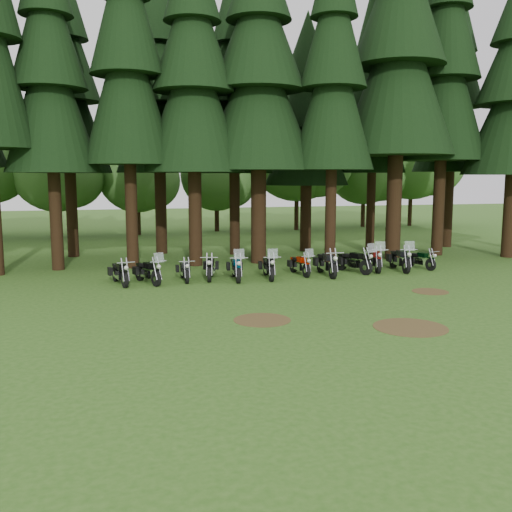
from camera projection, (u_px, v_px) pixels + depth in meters
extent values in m
plane|color=#2C5817|center=(327.00, 301.00, 20.44)|extent=(120.00, 120.00, 0.00)
cylinder|color=#301E10|center=(56.00, 212.00, 26.88)|extent=(0.58, 0.58, 5.53)
cone|color=black|center=(50.00, 96.00, 26.14)|extent=(4.32, 4.32, 6.91)
cone|color=black|center=(46.00, 22.00, 25.68)|extent=(3.46, 3.46, 5.83)
cylinder|color=#301E10|center=(131.00, 206.00, 27.46)|extent=(0.58, 0.58, 5.99)
cone|color=black|center=(128.00, 84.00, 26.65)|extent=(4.32, 4.32, 7.49)
cone|color=black|center=(125.00, 4.00, 26.16)|extent=(3.45, 3.45, 6.32)
cylinder|color=#301E10|center=(195.00, 210.00, 28.19)|extent=(0.66, 0.66, 5.57)
cone|color=black|center=(193.00, 99.00, 27.45)|extent=(4.95, 4.95, 6.96)
cone|color=black|center=(192.00, 28.00, 26.99)|extent=(3.96, 3.96, 5.87)
cylinder|color=#301E10|center=(259.00, 208.00, 29.08)|extent=(0.77, 0.77, 5.70)
cone|color=black|center=(259.00, 98.00, 28.31)|extent=(5.81, 5.81, 7.12)
cone|color=black|center=(259.00, 27.00, 27.84)|extent=(4.65, 4.65, 6.01)
cylinder|color=#301E10|center=(331.00, 208.00, 28.60)|extent=(0.55, 0.55, 5.71)
cone|color=black|center=(333.00, 96.00, 27.83)|extent=(4.15, 4.15, 7.14)
cone|color=black|center=(334.00, 24.00, 27.36)|extent=(3.32, 3.32, 6.03)
cylinder|color=#301E10|center=(394.00, 198.00, 30.27)|extent=(0.80, 0.80, 6.62)
cone|color=black|center=(398.00, 74.00, 29.38)|extent=(5.98, 5.98, 8.27)
cylinder|color=#301E10|center=(439.00, 199.00, 31.94)|extent=(0.64, 0.64, 6.35)
cone|color=black|center=(444.00, 87.00, 31.09)|extent=(4.79, 4.79, 7.93)
cone|color=black|center=(447.00, 15.00, 30.57)|extent=(3.84, 3.84, 6.70)
cylinder|color=#301E10|center=(510.00, 208.00, 31.18)|extent=(0.72, 0.72, 5.41)
cylinder|color=#301E10|center=(72.00, 207.00, 31.33)|extent=(0.60, 0.60, 5.53)
cone|color=black|center=(67.00, 108.00, 30.59)|extent=(4.52, 4.52, 6.91)
cone|color=black|center=(64.00, 45.00, 30.14)|extent=(3.62, 3.62, 5.83)
cylinder|color=#301E10|center=(161.00, 205.00, 32.66)|extent=(0.65, 0.65, 5.55)
cone|color=black|center=(159.00, 110.00, 31.92)|extent=(4.85, 4.85, 6.94)
cone|color=black|center=(157.00, 49.00, 31.46)|extent=(3.88, 3.88, 5.86)
cone|color=black|center=(156.00, 0.00, 31.09)|extent=(2.72, 2.72, 4.63)
cylinder|color=#301E10|center=(235.00, 206.00, 32.31)|extent=(0.58, 0.58, 5.52)
cone|color=black|center=(234.00, 110.00, 31.57)|extent=(4.35, 4.35, 6.90)
cone|color=black|center=(234.00, 49.00, 31.12)|extent=(3.48, 3.48, 5.83)
cylinder|color=#301E10|center=(306.00, 212.00, 33.81)|extent=(0.66, 0.66, 4.70)
cone|color=black|center=(307.00, 134.00, 33.19)|extent=(4.94, 4.94, 5.87)
cone|color=black|center=(307.00, 85.00, 32.80)|extent=(3.95, 3.95, 4.96)
cone|color=black|center=(308.00, 45.00, 32.49)|extent=(2.77, 2.77, 3.91)
cylinder|color=#301E10|center=(371.00, 204.00, 34.44)|extent=(0.53, 0.53, 5.56)
cone|color=black|center=(373.00, 113.00, 33.69)|extent=(3.94, 3.94, 6.95)
cone|color=black|center=(375.00, 56.00, 33.23)|extent=(3.15, 3.15, 5.87)
cone|color=black|center=(376.00, 9.00, 32.87)|extent=(2.21, 2.21, 4.64)
cylinder|color=#301E10|center=(448.00, 202.00, 35.74)|extent=(0.61, 0.61, 5.65)
cone|color=black|center=(452.00, 114.00, 34.99)|extent=(4.59, 4.59, 7.06)
cone|color=black|center=(455.00, 57.00, 34.52)|extent=(3.67, 3.67, 5.96)
cone|color=black|center=(457.00, 11.00, 34.15)|extent=(2.57, 2.57, 4.71)
cylinder|color=#301E10|center=(58.00, 218.00, 41.29)|extent=(0.36, 0.36, 2.80)
sphere|color=#305A23|center=(55.00, 166.00, 40.77)|extent=(6.53, 6.53, 6.53)
sphere|color=#305A23|center=(72.00, 175.00, 40.44)|extent=(4.67, 4.67, 4.67)
cylinder|color=#301E10|center=(138.00, 218.00, 43.13)|extent=(0.36, 0.36, 2.55)
sphere|color=#305A23|center=(137.00, 173.00, 42.66)|extent=(5.95, 5.95, 5.95)
sphere|color=#305A23|center=(152.00, 181.00, 42.36)|extent=(4.25, 4.25, 4.25)
cylinder|color=#301E10|center=(217.00, 216.00, 45.92)|extent=(0.36, 0.36, 2.47)
sphere|color=#305A23|center=(216.00, 175.00, 45.46)|extent=(5.76, 5.76, 5.76)
sphere|color=#305A23|center=(230.00, 182.00, 45.17)|extent=(4.12, 4.12, 4.12)
cylinder|color=#301E10|center=(296.00, 209.00, 47.06)|extent=(0.36, 0.36, 3.52)
sphere|color=#305A23|center=(297.00, 151.00, 46.40)|extent=(8.21, 8.21, 8.21)
sphere|color=#305A23|center=(317.00, 161.00, 45.99)|extent=(5.87, 5.87, 5.87)
cylinder|color=#301E10|center=(363.00, 210.00, 50.02)|extent=(0.36, 0.36, 2.94)
sphere|color=#305A23|center=(364.00, 165.00, 49.48)|extent=(6.86, 6.86, 6.86)
sphere|color=#305A23|center=(380.00, 173.00, 49.13)|extent=(4.90, 4.90, 4.90)
cylinder|color=#301E10|center=(410.00, 206.00, 51.04)|extent=(0.36, 0.36, 3.52)
sphere|color=#305A23|center=(412.00, 153.00, 50.38)|extent=(8.20, 8.20, 8.20)
sphere|color=#305A23|center=(432.00, 162.00, 49.97)|extent=(5.86, 5.86, 5.86)
cylinder|color=#4C3D1E|center=(262.00, 320.00, 17.74)|extent=(1.80, 1.80, 0.01)
cylinder|color=#4C3D1E|center=(430.00, 292.00, 22.09)|extent=(1.40, 1.40, 0.01)
cylinder|color=#4C3D1E|center=(410.00, 327.00, 16.88)|extent=(2.20, 2.20, 0.01)
cylinder|color=black|center=(125.00, 280.00, 22.79)|extent=(0.27, 0.68, 0.66)
cylinder|color=black|center=(116.00, 274.00, 24.16)|extent=(0.27, 0.68, 0.66)
cube|color=silver|center=(120.00, 274.00, 23.51)|extent=(0.42, 0.75, 0.34)
cube|color=black|center=(121.00, 266.00, 23.25)|extent=(0.41, 0.60, 0.24)
cube|color=black|center=(118.00, 266.00, 23.67)|extent=(0.41, 0.60, 0.12)
cylinder|color=black|center=(156.00, 278.00, 23.10)|extent=(0.37, 0.67, 0.66)
cylinder|color=black|center=(140.00, 273.00, 24.33)|extent=(0.37, 0.67, 0.66)
cube|color=silver|center=(147.00, 273.00, 23.74)|extent=(0.51, 0.75, 0.34)
cube|color=black|center=(149.00, 266.00, 23.51)|extent=(0.48, 0.62, 0.24)
cube|color=black|center=(145.00, 265.00, 23.88)|extent=(0.48, 0.62, 0.12)
cube|color=silver|center=(159.00, 258.00, 22.73)|extent=(0.44, 0.27, 0.40)
cylinder|color=black|center=(187.00, 276.00, 23.69)|extent=(0.14, 0.61, 0.61)
cylinder|color=black|center=(183.00, 271.00, 25.06)|extent=(0.14, 0.61, 0.61)
cube|color=silver|center=(184.00, 272.00, 24.41)|extent=(0.27, 0.65, 0.31)
cube|color=black|center=(185.00, 265.00, 24.16)|extent=(0.29, 0.51, 0.22)
cube|color=black|center=(184.00, 264.00, 24.57)|extent=(0.29, 0.51, 0.11)
cylinder|color=black|center=(210.00, 274.00, 24.00)|extent=(0.30, 0.70, 0.68)
cylinder|color=black|center=(211.00, 268.00, 25.59)|extent=(0.30, 0.70, 0.68)
cube|color=silver|center=(210.00, 269.00, 24.83)|extent=(0.45, 0.77, 0.35)
cube|color=black|center=(210.00, 261.00, 24.54)|extent=(0.43, 0.63, 0.25)
cube|color=black|center=(211.00, 260.00, 25.02)|extent=(0.43, 0.63, 0.12)
cylinder|color=black|center=(238.00, 275.00, 23.75)|extent=(0.23, 0.71, 0.69)
cylinder|color=black|center=(234.00, 269.00, 25.34)|extent=(0.23, 0.71, 0.69)
cube|color=silver|center=(236.00, 270.00, 24.58)|extent=(0.38, 0.76, 0.36)
cube|color=navy|center=(237.00, 262.00, 24.29)|extent=(0.38, 0.61, 0.25)
cube|color=black|center=(235.00, 261.00, 24.77)|extent=(0.38, 0.61, 0.13)
cube|color=silver|center=(239.00, 254.00, 23.31)|extent=(0.45, 0.18, 0.42)
cylinder|color=black|center=(271.00, 274.00, 24.12)|extent=(0.23, 0.69, 0.68)
cylinder|color=black|center=(266.00, 268.00, 25.68)|extent=(0.23, 0.69, 0.68)
cube|color=silver|center=(268.00, 268.00, 24.94)|extent=(0.38, 0.75, 0.35)
cube|color=black|center=(269.00, 261.00, 24.65)|extent=(0.38, 0.60, 0.25)
cube|color=black|center=(267.00, 260.00, 25.12)|extent=(0.38, 0.60, 0.12)
cube|color=silver|center=(273.00, 253.00, 23.69)|extent=(0.44, 0.18, 0.41)
cylinder|color=black|center=(306.00, 271.00, 25.09)|extent=(0.18, 0.62, 0.62)
cylinder|color=black|center=(293.00, 266.00, 26.44)|extent=(0.18, 0.62, 0.62)
cube|color=silver|center=(299.00, 266.00, 25.80)|extent=(0.31, 0.67, 0.32)
cube|color=#BF1A04|center=(301.00, 260.00, 25.55)|extent=(0.32, 0.53, 0.22)
cube|color=black|center=(297.00, 259.00, 25.96)|extent=(0.32, 0.53, 0.11)
cube|color=silver|center=(309.00, 253.00, 24.71)|extent=(0.40, 0.15, 0.37)
cylinder|color=black|center=(333.00, 271.00, 24.76)|extent=(0.20, 0.75, 0.74)
cylinder|color=black|center=(321.00, 265.00, 26.43)|extent=(0.20, 0.75, 0.74)
cube|color=silver|center=(326.00, 265.00, 25.63)|extent=(0.36, 0.80, 0.38)
cube|color=black|center=(328.00, 257.00, 25.33)|extent=(0.37, 0.63, 0.27)
cube|color=black|center=(324.00, 256.00, 25.83)|extent=(0.37, 0.63, 0.13)
cylinder|color=black|center=(366.00, 267.00, 25.75)|extent=(0.37, 0.70, 0.69)
cylinder|color=black|center=(341.00, 263.00, 27.06)|extent=(0.37, 0.70, 0.69)
cube|color=silver|center=(352.00, 263.00, 26.43)|extent=(0.52, 0.78, 0.35)
cube|color=black|center=(356.00, 256.00, 26.19)|extent=(0.49, 0.64, 0.25)
cube|color=black|center=(349.00, 255.00, 26.58)|extent=(0.49, 0.64, 0.12)
cube|color=silver|center=(372.00, 248.00, 25.37)|extent=(0.46, 0.27, 0.41)
cylinder|color=black|center=(378.00, 266.00, 26.12)|extent=(0.32, 0.72, 0.71)
cylinder|color=black|center=(370.00, 261.00, 27.77)|extent=(0.32, 0.72, 0.71)
cube|color=silver|center=(374.00, 261.00, 26.99)|extent=(0.48, 0.80, 0.37)
cube|color=maroon|center=(375.00, 254.00, 26.69)|extent=(0.46, 0.65, 0.26)
cube|color=black|center=(373.00, 253.00, 27.18)|extent=(0.46, 0.65, 0.13)
cube|color=silver|center=(380.00, 246.00, 25.67)|extent=(0.47, 0.24, 0.42)
cylinder|color=black|center=(406.00, 266.00, 26.07)|extent=(0.26, 0.74, 0.72)
cylinder|color=black|center=(393.00, 261.00, 27.74)|extent=(0.26, 0.74, 0.72)
cube|color=silver|center=(399.00, 261.00, 26.94)|extent=(0.42, 0.80, 0.37)
cube|color=black|center=(402.00, 253.00, 26.64)|extent=(0.42, 0.64, 0.26)
cube|color=black|center=(398.00, 253.00, 27.14)|extent=(0.42, 0.64, 0.13)
cube|color=silver|center=(410.00, 246.00, 25.61)|extent=(0.47, 0.21, 0.43)
cylinder|color=black|center=(431.00, 265.00, 26.92)|extent=(0.26, 0.60, 0.58)
cylinder|color=black|center=(410.00, 261.00, 28.10)|extent=(0.26, 0.60, 0.58)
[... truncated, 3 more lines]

